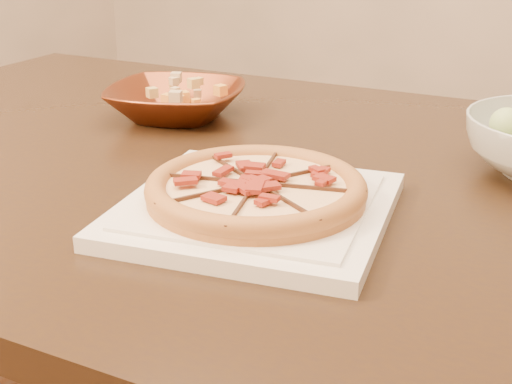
% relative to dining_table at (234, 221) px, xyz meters
% --- Properties ---
extents(dining_table, '(1.51, 1.01, 0.75)m').
position_rel_dining_table_xyz_m(dining_table, '(0.00, 0.00, 0.00)').
color(dining_table, black).
rests_on(dining_table, floor).
extents(plate, '(0.33, 0.33, 0.02)m').
position_rel_dining_table_xyz_m(plate, '(0.13, -0.16, 0.11)').
color(plate, white).
rests_on(plate, dining_table).
extents(pizza, '(0.24, 0.24, 0.03)m').
position_rel_dining_table_xyz_m(pizza, '(0.13, -0.16, 0.13)').
color(pizza, '#A96442').
rests_on(pizza, plate).
extents(bronze_bowl, '(0.27, 0.27, 0.05)m').
position_rel_dining_table_xyz_m(bronze_bowl, '(-0.18, 0.13, 0.12)').
color(bronze_bowl, brown).
rests_on(bronze_bowl, dining_table).
extents(mixed_dish, '(0.08, 0.10, 0.03)m').
position_rel_dining_table_xyz_m(mixed_dish, '(-0.19, 0.13, 0.16)').
color(mixed_dish, tan).
rests_on(mixed_dish, bronze_bowl).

